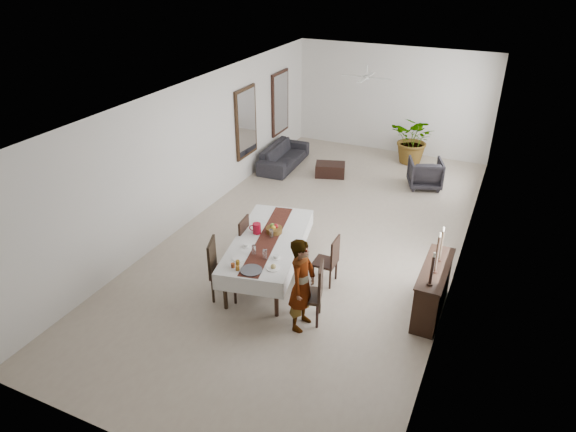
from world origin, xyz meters
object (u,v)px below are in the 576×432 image
(dining_table_top, at_px, (268,241))
(sofa, at_px, (284,156))
(red_pitcher, at_px, (257,228))
(woman, at_px, (302,285))
(sideboard_body, at_px, (432,290))

(dining_table_top, height_order, sofa, dining_table_top)
(red_pitcher, bearing_deg, woman, -39.95)
(sideboard_body, bearing_deg, sofa, 135.74)
(red_pitcher, bearing_deg, sideboard_body, 0.79)
(sideboard_body, xyz_separation_m, sofa, (-5.23, 5.09, -0.14))
(red_pitcher, height_order, sideboard_body, red_pitcher)
(dining_table_top, height_order, woman, woman)
(woman, bearing_deg, sofa, 30.10)
(red_pitcher, bearing_deg, dining_table_top, -19.35)
(red_pitcher, distance_m, sofa, 5.49)
(dining_table_top, relative_size, woman, 1.52)
(red_pitcher, relative_size, sofa, 0.10)
(red_pitcher, height_order, woman, woman)
(sideboard_body, bearing_deg, red_pitcher, -179.21)
(dining_table_top, distance_m, sideboard_body, 3.12)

